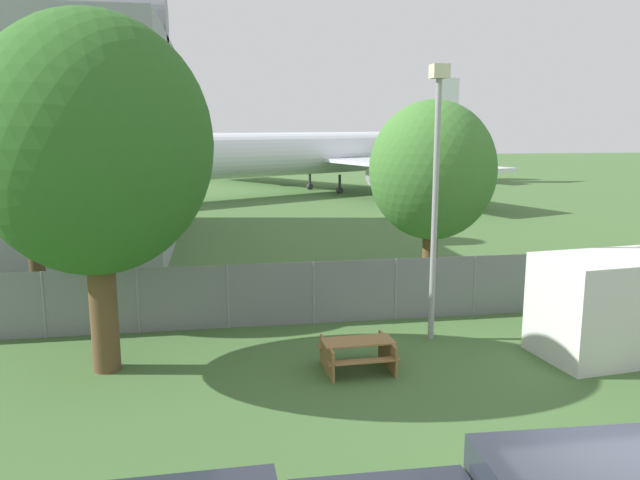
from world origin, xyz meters
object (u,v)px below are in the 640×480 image
at_px(airplane, 312,154).
at_px(tree_far_right, 28,160).
at_px(tree_left_of_cabin, 432,171).
at_px(tree_behind_benches, 93,146).
at_px(picnic_bench_near_cabin, 358,352).
at_px(portable_cabin, 630,305).

relative_size(airplane, tree_far_right, 6.08).
height_order(tree_left_of_cabin, tree_behind_benches, tree_behind_benches).
height_order(tree_left_of_cabin, tree_far_right, tree_far_right).
relative_size(picnic_bench_near_cabin, tree_left_of_cabin, 0.26).
relative_size(portable_cabin, tree_far_right, 0.72).
bearing_deg(picnic_bench_near_cabin, airplane, 82.72).
bearing_deg(tree_behind_benches, airplane, 74.24).
distance_m(portable_cabin, tree_far_right, 17.40).
xyz_separation_m(picnic_bench_near_cabin, tree_far_right, (-8.78, 5.81, 4.39)).
xyz_separation_m(tree_behind_benches, tree_far_right, (-2.74, 4.76, -0.56)).
relative_size(tree_behind_benches, tree_far_right, 1.20).
bearing_deg(tree_far_right, tree_left_of_cabin, 6.99).
bearing_deg(airplane, picnic_bench_near_cabin, 54.69).
bearing_deg(tree_behind_benches, picnic_bench_near_cabin, -9.86).
distance_m(tree_behind_benches, tree_far_right, 5.52).
xyz_separation_m(picnic_bench_near_cabin, tree_left_of_cabin, (4.42, 7.43, 3.81)).
bearing_deg(tree_behind_benches, tree_far_right, 119.93).
bearing_deg(tree_left_of_cabin, tree_far_right, -173.01).
bearing_deg(tree_behind_benches, tree_left_of_cabin, 31.39).
bearing_deg(airplane, portable_cabin, 64.74).
bearing_deg(tree_left_of_cabin, airplane, 88.60).
xyz_separation_m(airplane, portable_cabin, (1.99, -41.03, -2.13)).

